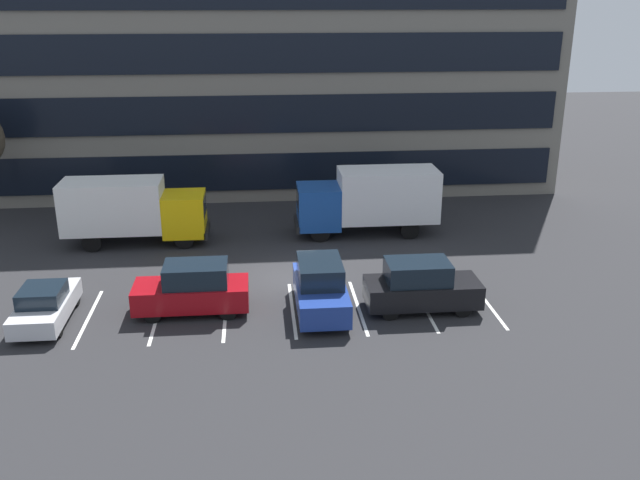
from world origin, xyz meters
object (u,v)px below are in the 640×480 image
Objects in this scene: box_truck_yellow at (132,208)px; sedan_silver at (45,305)px; suv_maroon at (193,289)px; suv_black at (421,286)px; box_truck_blue at (370,198)px; suv_navy at (320,288)px.

box_truck_yellow is 1.69× the size of sedan_silver.
box_truck_yellow is 1.58× the size of suv_maroon.
box_truck_yellow is 16.27m from suv_black.
box_truck_blue reaches higher than sedan_silver.
suv_maroon is (-9.48, 0.64, -0.01)m from suv_black.
suv_black is (0.58, -9.81, -0.99)m from box_truck_blue.
suv_navy is at bearing -4.37° from suv_maroon.
suv_navy is 5.29m from suv_maroon.
suv_black reaches higher than suv_maroon.
box_truck_blue is 17.65m from sedan_silver.
sedan_silver is 5.89m from suv_maroon.
suv_black is at bearing -0.89° from sedan_silver.
sedan_silver is at bearing -176.12° from suv_maroon.
suv_navy is (-3.62, -9.58, -0.98)m from box_truck_blue.
sedan_silver is at bearing -147.04° from box_truck_blue.
suv_black reaches higher than sedan_silver.
box_truck_blue reaches higher than suv_black.
sedan_silver is at bearing -102.83° from box_truck_yellow.
box_truck_blue is 1.76× the size of sedan_silver.
box_truck_blue is 1.63× the size of suv_black.
sedan_silver is (-2.08, -9.12, -1.20)m from box_truck_yellow.
suv_navy reaches higher than suv_black.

